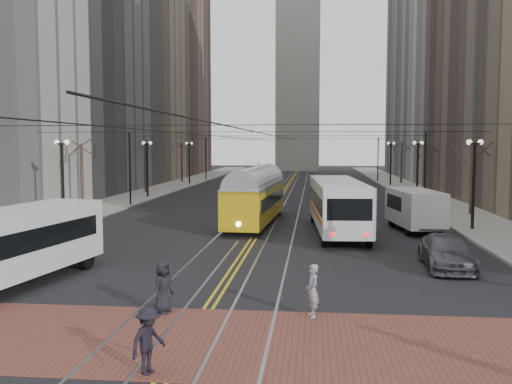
% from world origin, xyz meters
% --- Properties ---
extents(ground, '(260.00, 260.00, 0.00)m').
position_xyz_m(ground, '(0.00, 0.00, 0.00)').
color(ground, black).
rests_on(ground, ground).
extents(sidewalk_left, '(5.00, 140.00, 0.15)m').
position_xyz_m(sidewalk_left, '(-15.00, 45.00, 0.07)').
color(sidewalk_left, gray).
rests_on(sidewalk_left, ground).
extents(sidewalk_right, '(5.00, 140.00, 0.15)m').
position_xyz_m(sidewalk_right, '(15.00, 45.00, 0.07)').
color(sidewalk_right, gray).
rests_on(sidewalk_right, ground).
extents(crosswalk_band, '(25.00, 6.00, 0.01)m').
position_xyz_m(crosswalk_band, '(0.00, -4.00, 0.01)').
color(crosswalk_band, brown).
rests_on(crosswalk_band, ground).
extents(streetcar_rails, '(4.80, 130.00, 0.02)m').
position_xyz_m(streetcar_rails, '(0.00, 45.00, 0.00)').
color(streetcar_rails, gray).
rests_on(streetcar_rails, ground).
extents(centre_lines, '(0.42, 130.00, 0.01)m').
position_xyz_m(centre_lines, '(0.00, 45.00, 0.01)').
color(centre_lines, gold).
rests_on(centre_lines, ground).
extents(building_left_mid, '(16.00, 20.00, 34.00)m').
position_xyz_m(building_left_mid, '(-25.50, 46.00, 17.00)').
color(building_left_mid, slate).
rests_on(building_left_mid, ground).
extents(building_left_midfar, '(20.00, 20.00, 52.00)m').
position_xyz_m(building_left_midfar, '(-27.50, 66.00, 26.00)').
color(building_left_midfar, gray).
rests_on(building_left_midfar, ground).
extents(building_left_far, '(16.00, 20.00, 40.00)m').
position_xyz_m(building_left_far, '(-25.50, 86.00, 20.00)').
color(building_left_far, brown).
rests_on(building_left_far, ground).
extents(building_right_midfar, '(20.00, 20.00, 52.00)m').
position_xyz_m(building_right_midfar, '(27.50, 66.00, 26.00)').
color(building_right_midfar, '#ACA9A1').
rests_on(building_right_midfar, ground).
extents(building_right_far, '(16.00, 20.00, 40.00)m').
position_xyz_m(building_right_far, '(25.50, 86.00, 20.00)').
color(building_right_far, slate).
rests_on(building_right_far, ground).
extents(lamp_posts, '(27.60, 57.20, 5.60)m').
position_xyz_m(lamp_posts, '(-0.00, 28.75, 2.80)').
color(lamp_posts, black).
rests_on(lamp_posts, ground).
extents(street_trees, '(31.68, 53.28, 5.60)m').
position_xyz_m(street_trees, '(0.00, 35.25, 2.80)').
color(street_trees, '#382D23').
rests_on(street_trees, ground).
extents(trolley_wires, '(25.96, 120.00, 6.60)m').
position_xyz_m(trolley_wires, '(0.00, 34.83, 3.77)').
color(trolley_wires, black).
rests_on(trolley_wires, ground).
extents(streetcar, '(3.16, 13.27, 3.10)m').
position_xyz_m(streetcar, '(-0.50, 19.84, 1.55)').
color(streetcar, gold).
rests_on(streetcar, ground).
extents(rear_bus, '(3.50, 12.76, 3.29)m').
position_xyz_m(rear_bus, '(5.00, 16.30, 1.65)').
color(rear_bus, silver).
rests_on(rear_bus, ground).
extents(cargo_van, '(3.09, 6.23, 2.64)m').
position_xyz_m(cargo_van, '(9.98, 17.55, 1.32)').
color(cargo_van, silver).
rests_on(cargo_van, ground).
extents(sedan_grey, '(2.26, 4.99, 1.66)m').
position_xyz_m(sedan_grey, '(6.96, 27.72, 0.83)').
color(sedan_grey, '#383B3F').
rests_on(sedan_grey, ground).
extents(sedan_silver, '(1.87, 4.53, 1.46)m').
position_xyz_m(sedan_silver, '(4.00, 39.98, 0.73)').
color(sedan_silver, '#95969C').
rests_on(sedan_silver, ground).
extents(sedan_parked, '(2.24, 5.10, 1.46)m').
position_xyz_m(sedan_parked, '(9.50, 6.48, 0.73)').
color(sedan_parked, '#45474D').
rests_on(sedan_parked, ground).
extents(pedestrian_a, '(0.79, 0.97, 1.71)m').
position_xyz_m(pedestrian_a, '(-1.41, -1.50, 0.87)').
color(pedestrian_a, black).
rests_on(pedestrian_a, crosswalk_band).
extents(pedestrian_b, '(0.58, 0.72, 1.72)m').
position_xyz_m(pedestrian_b, '(3.52, -1.50, 0.87)').
color(pedestrian_b, gray).
rests_on(pedestrian_b, crosswalk_band).
extents(pedestrian_d, '(1.04, 1.23, 1.65)m').
position_xyz_m(pedestrian_d, '(-0.42, -6.50, 0.84)').
color(pedestrian_d, black).
rests_on(pedestrian_d, crosswalk_band).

